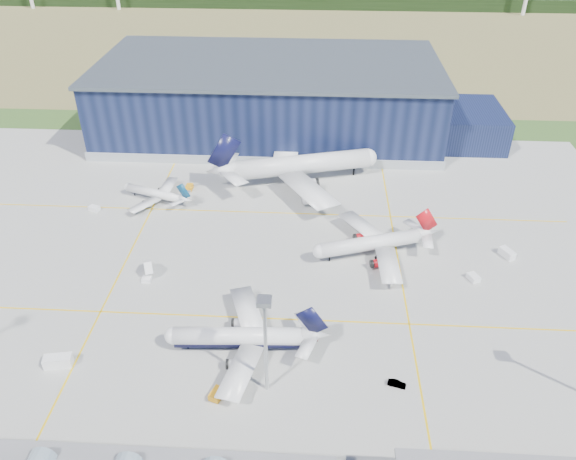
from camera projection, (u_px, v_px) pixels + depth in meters
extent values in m
plane|color=#27481B|center=(237.00, 289.00, 135.08)|extent=(600.00, 600.00, 0.00)
cube|color=gray|center=(242.00, 264.00, 143.37)|extent=(220.00, 160.00, 0.06)
cube|color=yellow|center=(231.00, 317.00, 126.73)|extent=(180.00, 0.40, 0.02)
cube|color=yellow|center=(253.00, 212.00, 164.11)|extent=(180.00, 0.40, 0.02)
cube|color=yellow|center=(127.00, 259.00, 144.81)|extent=(0.40, 120.00, 0.02)
cube|color=yellow|center=(400.00, 269.00, 141.39)|extent=(0.40, 120.00, 0.02)
cube|color=olive|center=(289.00, 40.00, 317.83)|extent=(600.00, 220.00, 0.01)
cube|color=black|center=(296.00, 2.00, 382.07)|extent=(600.00, 8.00, 8.00)
cube|color=#101837|center=(270.00, 98.00, 207.06)|extent=(120.00, 60.00, 25.00)
cube|color=#9BA2A9|center=(270.00, 126.00, 213.11)|extent=(121.00, 61.00, 3.20)
cube|color=#47515A|center=(269.00, 63.00, 199.85)|extent=(122.00, 62.00, 1.20)
cube|color=#101837|center=(467.00, 124.00, 203.00)|extent=(24.00, 30.00, 12.00)
cylinder|color=#B6B9BD|center=(266.00, 349.00, 103.57)|extent=(0.70, 0.70, 22.00)
cube|color=#B6B9BD|center=(264.00, 301.00, 97.19)|extent=(2.60, 2.60, 1.00)
cube|color=orange|center=(217.00, 394.00, 107.71)|extent=(3.13, 3.75, 1.39)
cube|color=white|center=(58.00, 361.00, 114.07)|extent=(5.93, 3.43, 2.43)
cube|color=white|center=(473.00, 278.00, 137.57)|extent=(3.23, 3.77, 1.38)
cube|color=white|center=(507.00, 253.00, 145.45)|extent=(3.85, 4.92, 2.05)
cube|color=orange|center=(189.00, 187.00, 175.07)|extent=(2.06, 3.27, 1.42)
cube|color=white|center=(94.00, 208.00, 164.63)|extent=(3.64, 3.09, 1.34)
cube|color=white|center=(149.00, 270.00, 138.81)|extent=(3.39, 5.06, 3.01)
imported|color=#99999E|center=(310.00, 340.00, 119.98)|extent=(3.82, 2.76, 1.21)
imported|color=#99999E|center=(397.00, 384.00, 109.95)|extent=(3.82, 2.17, 1.19)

